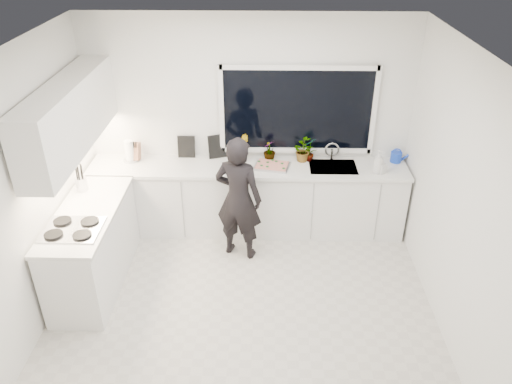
{
  "coord_description": "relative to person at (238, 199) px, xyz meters",
  "views": [
    {
      "loc": [
        0.23,
        -4.06,
        3.71
      ],
      "look_at": [
        0.12,
        0.4,
        1.15
      ],
      "focal_mm": 35.0,
      "sensor_mm": 36.0,
      "label": 1
    }
  ],
  "objects": [
    {
      "name": "pizza_tray",
      "position": [
        0.39,
        0.52,
        0.16
      ],
      "size": [
        0.47,
        0.38,
        0.03
      ],
      "primitive_type": "cube",
      "rotation": [
        0.0,
        0.0,
        -0.21
      ],
      "color": "silver",
      "rests_on": "countertop_back"
    },
    {
      "name": "ceiling",
      "position": [
        0.09,
        -0.9,
        1.94
      ],
      "size": [
        4.0,
        3.5,
        0.02
      ],
      "primitive_type": "cube",
      "color": "white",
      "rests_on": "wall_back"
    },
    {
      "name": "stovetop",
      "position": [
        -1.6,
        -0.9,
        0.16
      ],
      "size": [
        0.56,
        0.48,
        0.03
      ],
      "primitive_type": "cube",
      "color": "black",
      "rests_on": "countertop_left"
    },
    {
      "name": "picture_frame_small",
      "position": [
        -0.3,
        0.79,
        0.3
      ],
      "size": [
        0.24,
        0.1,
        0.3
      ],
      "primitive_type": "cube",
      "rotation": [
        0.0,
        0.0,
        0.34
      ],
      "color": "black",
      "rests_on": "countertop_back"
    },
    {
      "name": "sink",
      "position": [
        1.14,
        0.55,
        0.1
      ],
      "size": [
        0.58,
        0.42,
        0.14
      ],
      "primitive_type": "cube",
      "color": "silver",
      "rests_on": "countertop_back"
    },
    {
      "name": "person",
      "position": [
        0.0,
        0.0,
        0.0
      ],
      "size": [
        0.65,
        0.52,
        1.54
      ],
      "primitive_type": "imported",
      "rotation": [
        0.0,
        0.0,
        2.83
      ],
      "color": "black",
      "rests_on": "floor"
    },
    {
      "name": "herb_plants",
      "position": [
        0.53,
        0.71,
        0.3
      ],
      "size": [
        1.02,
        0.33,
        0.34
      ],
      "color": "#26662D",
      "rests_on": "countertop_back"
    },
    {
      "name": "wall_right",
      "position": [
        2.1,
        -0.9,
        0.58
      ],
      "size": [
        0.02,
        3.5,
        2.7
      ],
      "primitive_type": "cube",
      "color": "white",
      "rests_on": "ground"
    },
    {
      "name": "countertop_left",
      "position": [
        -1.58,
        -0.55,
        0.13
      ],
      "size": [
        0.62,
        1.6,
        0.04
      ],
      "primitive_type": "cube",
      "color": "silver",
      "rests_on": "base_cabinets_left"
    },
    {
      "name": "knife_block",
      "position": [
        -1.34,
        0.69,
        0.26
      ],
      "size": [
        0.14,
        0.12,
        0.22
      ],
      "primitive_type": "cube",
      "rotation": [
        0.0,
        0.0,
        -0.12
      ],
      "color": "olive",
      "rests_on": "countertop_back"
    },
    {
      "name": "pizza",
      "position": [
        0.39,
        0.52,
        0.18
      ],
      "size": [
        0.43,
        0.34,
        0.01
      ],
      "primitive_type": "cube",
      "rotation": [
        0.0,
        0.0,
        -0.21
      ],
      "color": "red",
      "rests_on": "pizza_tray"
    },
    {
      "name": "wall_back",
      "position": [
        0.09,
        0.86,
        0.58
      ],
      "size": [
        4.0,
        0.02,
        2.7
      ],
      "primitive_type": "cube",
      "color": "white",
      "rests_on": "ground"
    },
    {
      "name": "countertop_back",
      "position": [
        0.09,
        0.54,
        0.13
      ],
      "size": [
        3.94,
        0.62,
        0.04
      ],
      "primitive_type": "cube",
      "color": "silver",
      "rests_on": "base_cabinets_back"
    },
    {
      "name": "upper_cabinets",
      "position": [
        -1.7,
        -0.2,
        1.08
      ],
      "size": [
        0.34,
        2.1,
        0.7
      ],
      "primitive_type": "cube",
      "color": "white",
      "rests_on": "wall_left"
    },
    {
      "name": "wall_left",
      "position": [
        -1.92,
        -0.9,
        0.58
      ],
      "size": [
        0.02,
        3.5,
        2.7
      ],
      "primitive_type": "cube",
      "color": "white",
      "rests_on": "ground"
    },
    {
      "name": "base_cabinets_back",
      "position": [
        0.09,
        0.55,
        -0.33
      ],
      "size": [
        3.92,
        0.58,
        0.88
      ],
      "primitive_type": "cube",
      "color": "white",
      "rests_on": "floor"
    },
    {
      "name": "picture_frame_large",
      "position": [
        -0.7,
        0.79,
        0.29
      ],
      "size": [
        0.22,
        0.02,
        0.28
      ],
      "primitive_type": "cube",
      "rotation": [
        0.0,
        0.0,
        -0.01
      ],
      "color": "black",
      "rests_on": "countertop_back"
    },
    {
      "name": "soap_bottles",
      "position": [
        1.66,
        0.4,
        0.28
      ],
      "size": [
        0.19,
        0.16,
        0.29
      ],
      "color": "#D8BF66",
      "rests_on": "countertop_back"
    },
    {
      "name": "utensil_crock",
      "position": [
        -1.76,
        -0.1,
        0.23
      ],
      "size": [
        0.17,
        0.17,
        0.16
      ],
      "primitive_type": "cylinder",
      "rotation": [
        0.0,
        0.0,
        -0.38
      ],
      "color": "#B6B6BB",
      "rests_on": "countertop_left"
    },
    {
      "name": "floor",
      "position": [
        0.09,
        -0.9,
        -0.78
      ],
      "size": [
        4.0,
        3.5,
        0.02
      ],
      "primitive_type": "cube",
      "color": "beige",
      "rests_on": "ground"
    },
    {
      "name": "faucet",
      "position": [
        1.14,
        0.75,
        0.26
      ],
      "size": [
        0.03,
        0.03,
        0.22
      ],
      "primitive_type": "cylinder",
      "color": "silver",
      "rests_on": "countertop_back"
    },
    {
      "name": "base_cabinets_left",
      "position": [
        -1.58,
        -0.55,
        -0.33
      ],
      "size": [
        0.58,
        1.6,
        0.88
      ],
      "primitive_type": "cube",
      "color": "white",
      "rests_on": "floor"
    },
    {
      "name": "paper_towel_roll",
      "position": [
        -1.39,
        0.65,
        0.28
      ],
      "size": [
        0.12,
        0.12,
        0.26
      ],
      "primitive_type": "cylinder",
      "rotation": [
        0.0,
        0.0,
        0.14
      ],
      "color": "white",
      "rests_on": "countertop_back"
    },
    {
      "name": "window",
      "position": [
        0.69,
        0.82,
        0.78
      ],
      "size": [
        1.8,
        0.02,
        1.0
      ],
      "primitive_type": "cube",
      "color": "black",
      "rests_on": "wall_back"
    },
    {
      "name": "watering_can",
      "position": [
        1.94,
        0.71,
        0.21
      ],
      "size": [
        0.15,
        0.15,
        0.13
      ],
      "primitive_type": "cylinder",
      "rotation": [
        0.0,
        0.0,
        -0.05
      ],
      "color": "#143BC2",
      "rests_on": "countertop_back"
    }
  ]
}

